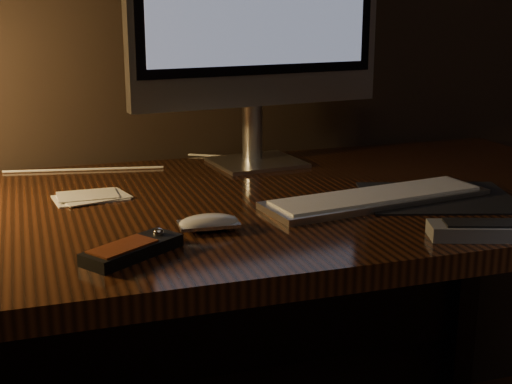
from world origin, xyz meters
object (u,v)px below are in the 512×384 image
object	(u,v)px
keyboard	(377,198)
desk	(220,254)
media_remote	(132,249)
tv_remote	(503,230)
mouse	(209,225)

from	to	relation	value
keyboard	desk	bearing A→B (deg)	138.39
media_remote	tv_remote	xyz separation A→B (m)	(0.55, -0.10, 0.00)
keyboard	tv_remote	world-z (taller)	tv_remote
tv_remote	mouse	bearing A→B (deg)	176.16
keyboard	media_remote	xyz separation A→B (m)	(-0.46, -0.14, 0.00)
desk	keyboard	world-z (taller)	keyboard
keyboard	tv_remote	size ratio (longest dim) A/B	1.86
mouse	media_remote	distance (m)	0.16
mouse	tv_remote	xyz separation A→B (m)	(0.42, -0.18, 0.00)
mouse	tv_remote	world-z (taller)	tv_remote
media_remote	tv_remote	distance (m)	0.56
mouse	desk	bearing A→B (deg)	74.38
desk	mouse	world-z (taller)	mouse
keyboard	media_remote	size ratio (longest dim) A/B	2.72
desk	mouse	size ratio (longest dim) A/B	16.69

